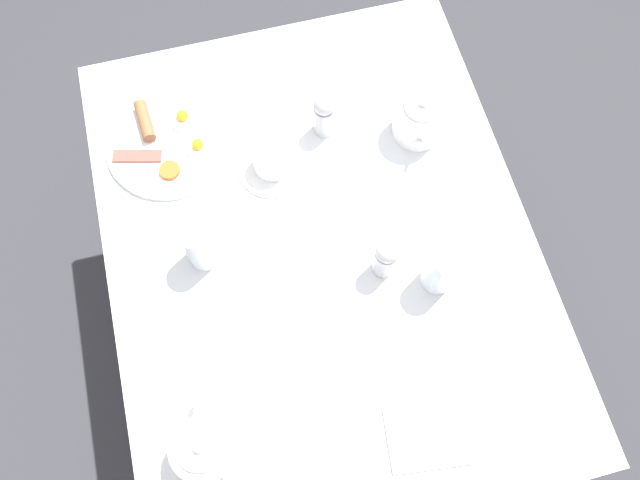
{
  "coord_description": "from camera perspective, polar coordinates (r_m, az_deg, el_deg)",
  "views": [
    {
      "loc": [
        -0.12,
        -0.45,
        1.93
      ],
      "look_at": [
        0.0,
        0.0,
        0.73
      ],
      "focal_mm": 35.0,
      "sensor_mm": 36.0,
      "label": 1
    }
  ],
  "objects": [
    {
      "name": "fork_by_plate",
      "position": [
        1.51,
        -4.8,
        14.04
      ],
      "size": [
        0.02,
        0.17,
        0.0
      ],
      "rotation": [
        0.0,
        0.0,
        3.1
      ],
      "color": "silver",
      "rests_on": "table"
    },
    {
      "name": "water_glass_short",
      "position": [
        1.26,
        -10.93,
        -0.45
      ],
      "size": [
        0.07,
        0.07,
        0.13
      ],
      "color": "white",
      "rests_on": "table"
    },
    {
      "name": "salt_grinder",
      "position": [
        1.24,
        6.03,
        -1.61
      ],
      "size": [
        0.05,
        0.05,
        0.12
      ],
      "color": "#BCBCC1",
      "rests_on": "table"
    },
    {
      "name": "teapot_near",
      "position": [
        1.2,
        -10.52,
        -18.25
      ],
      "size": [
        0.11,
        0.2,
        0.12
      ],
      "rotation": [
        0.0,
        0.0,
        4.66
      ],
      "color": "white",
      "rests_on": "table"
    },
    {
      "name": "pepper_grinder",
      "position": [
        1.38,
        0.38,
        11.47
      ],
      "size": [
        0.05,
        0.05,
        0.12
      ],
      "color": "#BCBCC1",
      "rests_on": "table"
    },
    {
      "name": "teapot_far",
      "position": [
        1.41,
        9.08,
        10.96
      ],
      "size": [
        0.11,
        0.19,
        0.12
      ],
      "rotation": [
        0.0,
        0.0,
        4.37
      ],
      "color": "white",
      "rests_on": "table"
    },
    {
      "name": "table",
      "position": [
        1.38,
        0.0,
        -1.3
      ],
      "size": [
        0.89,
        1.15,
        0.71
      ],
      "color": "silver",
      "rests_on": "ground_plane"
    },
    {
      "name": "napkin_folded",
      "position": [
        1.24,
        9.86,
        -17.17
      ],
      "size": [
        0.17,
        0.14,
        0.01
      ],
      "rotation": [
        0.0,
        0.0,
        3.02
      ],
      "color": "white",
      "rests_on": "table"
    },
    {
      "name": "breakfast_plate",
      "position": [
        1.45,
        -13.8,
        8.65
      ],
      "size": [
        0.27,
        0.27,
        0.04
      ],
      "color": "white",
      "rests_on": "table"
    },
    {
      "name": "water_glass_tall",
      "position": [
        1.25,
        11.09,
        -2.64
      ],
      "size": [
        0.07,
        0.07,
        0.13
      ],
      "color": "white",
      "rests_on": "table"
    },
    {
      "name": "knife_by_plate",
      "position": [
        1.27,
        -3.55,
        -6.98
      ],
      "size": [
        0.17,
        0.16,
        0.0
      ],
      "rotation": [
        0.0,
        0.0,
        5.49
      ],
      "color": "silver",
      "rests_on": "table"
    },
    {
      "name": "teacup_with_saucer_left",
      "position": [
        1.37,
        -4.45,
        7.14
      ],
      "size": [
        0.15,
        0.15,
        0.07
      ],
      "color": "white",
      "rests_on": "table"
    },
    {
      "name": "ground_plane",
      "position": [
        1.99,
        0.0,
        -7.57
      ],
      "size": [
        8.0,
        8.0,
        0.0
      ],
      "primitive_type": "plane",
      "color": "#333338"
    }
  ]
}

